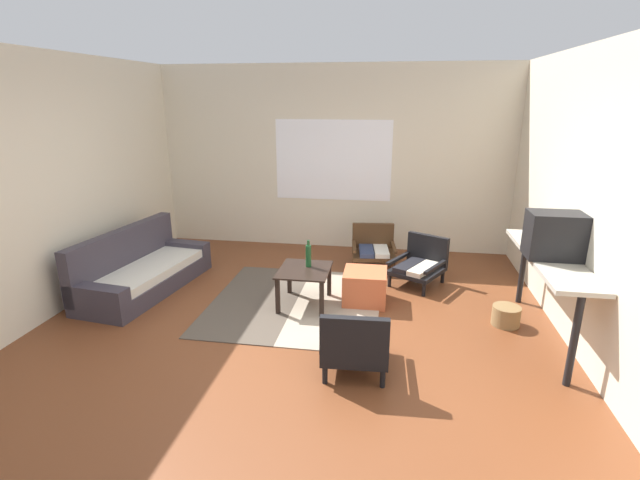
# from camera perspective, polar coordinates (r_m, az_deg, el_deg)

# --- Properties ---
(ground_plane) EXTENTS (7.80, 7.80, 0.00)m
(ground_plane) POSITION_cam_1_polar(r_m,az_deg,el_deg) (4.58, -3.74, -12.16)
(ground_plane) COLOR brown
(far_wall_with_window) EXTENTS (5.60, 0.13, 2.70)m
(far_wall_with_window) POSITION_cam_1_polar(r_m,az_deg,el_deg) (7.06, 1.67, 9.92)
(far_wall_with_window) COLOR beige
(far_wall_with_window) RESTS_ON ground
(side_wall_right) EXTENTS (0.12, 6.60, 2.70)m
(side_wall_right) POSITION_cam_1_polar(r_m,az_deg,el_deg) (4.61, 31.16, 3.55)
(side_wall_right) COLOR beige
(side_wall_right) RESTS_ON ground
(side_wall_left) EXTENTS (0.12, 6.60, 2.70)m
(side_wall_left) POSITION_cam_1_polar(r_m,az_deg,el_deg) (5.58, -31.06, 5.55)
(side_wall_left) COLOR beige
(side_wall_left) RESTS_ON ground
(area_rug) EXTENTS (1.88, 2.01, 0.01)m
(area_rug) POSITION_cam_1_polar(r_m,az_deg,el_deg) (5.34, -2.95, -7.60)
(area_rug) COLOR #4C4238
(area_rug) RESTS_ON ground
(couch) EXTENTS (0.94, 1.88, 0.73)m
(couch) POSITION_cam_1_polar(r_m,az_deg,el_deg) (6.01, -21.03, -3.66)
(couch) COLOR #38333D
(couch) RESTS_ON ground
(coffee_table) EXTENTS (0.55, 0.64, 0.42)m
(coffee_table) POSITION_cam_1_polar(r_m,az_deg,el_deg) (5.16, -1.91, -4.40)
(coffee_table) COLOR black
(coffee_table) RESTS_ON ground
(armchair_by_window) EXTENTS (0.64, 0.60, 0.55)m
(armchair_by_window) POSITION_cam_1_polar(r_m,az_deg,el_deg) (6.46, 6.56, -0.85)
(armchair_by_window) COLOR #472D19
(armchair_by_window) RESTS_ON ground
(armchair_striped_foreground) EXTENTS (0.58, 0.66, 0.61)m
(armchair_striped_foreground) POSITION_cam_1_polar(r_m,az_deg,el_deg) (3.98, 4.33, -12.52)
(armchair_striped_foreground) COLOR black
(armchair_striped_foreground) RESTS_ON ground
(armchair_corner) EXTENTS (0.77, 0.79, 0.58)m
(armchair_corner) POSITION_cam_1_polar(r_m,az_deg,el_deg) (5.91, 12.17, -2.74)
(armchair_corner) COLOR black
(armchair_corner) RESTS_ON ground
(ottoman_orange) EXTENTS (0.48, 0.48, 0.37)m
(ottoman_orange) POSITION_cam_1_polar(r_m,az_deg,el_deg) (5.31, 5.53, -5.69)
(ottoman_orange) COLOR #BC5633
(ottoman_orange) RESTS_ON ground
(console_shelf) EXTENTS (0.42, 1.74, 0.84)m
(console_shelf) POSITION_cam_1_polar(r_m,az_deg,el_deg) (4.82, 26.26, -2.68)
(console_shelf) COLOR #B2AD9E
(console_shelf) RESTS_ON ground
(crt_television) EXTENTS (0.50, 0.32, 0.42)m
(crt_television) POSITION_cam_1_polar(r_m,az_deg,el_deg) (4.68, 26.90, 0.51)
(crt_television) COLOR black
(crt_television) RESTS_ON console_shelf
(clay_vase) EXTENTS (0.25, 0.25, 0.31)m
(clay_vase) POSITION_cam_1_polar(r_m,az_deg,el_deg) (5.17, 25.22, 1.03)
(clay_vase) COLOR brown
(clay_vase) RESTS_ON console_shelf
(glass_bottle) EXTENTS (0.06, 0.06, 0.31)m
(glass_bottle) POSITION_cam_1_polar(r_m,az_deg,el_deg) (5.16, -1.42, -1.90)
(glass_bottle) COLOR #194723
(glass_bottle) RESTS_ON coffee_table
(wicker_basket) EXTENTS (0.28, 0.28, 0.20)m
(wicker_basket) POSITION_cam_1_polar(r_m,az_deg,el_deg) (5.17, 21.83, -8.60)
(wicker_basket) COLOR olive
(wicker_basket) RESTS_ON ground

